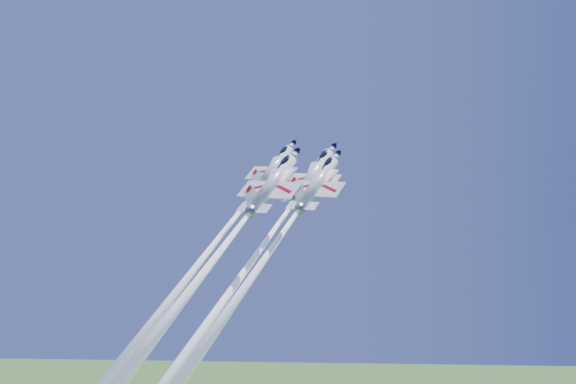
# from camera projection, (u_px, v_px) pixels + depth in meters

# --- Properties ---
(jet_lead) EXTENTS (30.18, 47.86, 52.81)m
(jet_lead) POSITION_uv_depth(u_px,v_px,m) (242.00, 276.00, 99.00)
(jet_lead) COLOR white
(jet_left) EXTENTS (24.62, 38.84, 42.65)m
(jet_left) POSITION_uv_depth(u_px,v_px,m) (217.00, 241.00, 104.13)
(jet_left) COLOR white
(jet_right) EXTENTS (22.30, 34.75, 37.73)m
(jet_right) POSITION_uv_depth(u_px,v_px,m) (275.00, 245.00, 99.77)
(jet_right) COLOR white
(jet_slot) EXTENTS (22.23, 34.52, 37.35)m
(jet_slot) POSITION_uv_depth(u_px,v_px,m) (225.00, 245.00, 95.25)
(jet_slot) COLOR white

